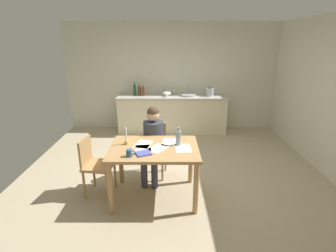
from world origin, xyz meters
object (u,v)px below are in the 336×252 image
object	(u,v)px
bottle_oil	(134,90)
wine_glass_near_sink	(174,90)
person_seated	(152,139)
wine_bottle_on_table	(178,138)
bottle_wine_red	(143,91)
stovetop_kettle	(209,92)
wine_glass_back_left	(165,90)
chair_side_empty	(94,164)
chair_at_table	(154,147)
mixing_bowl	(166,93)
coffee_mug	(129,153)
candlestick	(126,140)
bottle_vinegar	(139,91)
dining_table	(154,155)
book_magazine	(143,153)
wine_glass_by_kettle	(170,90)
sink_unit	(188,95)
teacup_on_counter	(166,95)

from	to	relation	value
bottle_oil	wine_glass_near_sink	bearing A→B (deg)	4.82
person_seated	wine_bottle_on_table	size ratio (longest dim) A/B	4.62
person_seated	bottle_wine_red	xyz separation A→B (m)	(-0.35, 2.32, 0.33)
wine_bottle_on_table	stovetop_kettle	xyz separation A→B (m)	(0.86, 2.76, 0.11)
wine_glass_back_left	chair_side_empty	bearing A→B (deg)	-109.22
chair_at_table	mixing_bowl	bearing A→B (deg)	84.92
coffee_mug	bottle_oil	world-z (taller)	bottle_oil
candlestick	wine_bottle_on_table	distance (m)	0.73
wine_bottle_on_table	bottle_vinegar	xyz separation A→B (m)	(-0.83, 2.82, 0.12)
coffee_mug	bottle_vinegar	bearing A→B (deg)	93.55
dining_table	bottle_vinegar	xyz separation A→B (m)	(-0.50, 2.90, 0.35)
chair_at_table	wine_glass_near_sink	world-z (taller)	wine_glass_near_sink
book_magazine	wine_glass_by_kettle	xyz separation A→B (m)	(0.37, 3.21, 0.22)
candlestick	person_seated	bearing A→B (deg)	51.84
chair_at_table	book_magazine	distance (m)	0.97
coffee_mug	bottle_wine_red	distance (m)	3.17
bottle_wine_red	stovetop_kettle	xyz separation A→B (m)	(1.60, -0.03, -0.01)
chair_at_table	sink_unit	distance (m)	2.31
bottle_vinegar	wine_glass_by_kettle	bearing A→B (deg)	6.97
stovetop_kettle	teacup_on_counter	bearing A→B (deg)	-171.79
candlestick	wine_glass_by_kettle	bearing A→B (deg)	77.42
book_magazine	bottle_vinegar	bearing A→B (deg)	71.92
stovetop_kettle	bottle_wine_red	bearing A→B (deg)	178.99
mixing_bowl	wine_glass_by_kettle	size ratio (longest dim) A/B	1.45
person_seated	wine_bottle_on_table	world-z (taller)	person_seated
chair_side_empty	coffee_mug	xyz separation A→B (m)	(0.57, -0.39, 0.34)
wine_glass_by_kettle	wine_glass_back_left	world-z (taller)	same
coffee_mug	bottle_vinegar	size ratio (longest dim) A/B	0.45
person_seated	wine_glass_near_sink	distance (m)	2.50
person_seated	book_magazine	bearing A→B (deg)	-95.56
mixing_bowl	teacup_on_counter	size ratio (longest dim) A/B	1.99
wine_bottle_on_table	mixing_bowl	bearing A→B (deg)	93.53
dining_table	wine_glass_back_left	bearing A→B (deg)	87.30
chair_side_empty	candlestick	bearing A→B (deg)	2.04
chair_at_table	coffee_mug	xyz separation A→B (m)	(-0.26, -0.99, 0.34)
chair_side_empty	sink_unit	bearing A→B (deg)	60.66
bottle_vinegar	wine_glass_back_left	xyz separation A→B (m)	(0.64, 0.09, 0.00)
wine_glass_back_left	coffee_mug	bearing A→B (deg)	-97.59
dining_table	wine_glass_by_kettle	size ratio (longest dim) A/B	7.91
mixing_bowl	dining_table	bearing A→B (deg)	-93.18
wine_bottle_on_table	sink_unit	bearing A→B (deg)	82.94
chair_at_table	wine_glass_back_left	world-z (taller)	wine_glass_back_left
coffee_mug	wine_glass_back_left	xyz separation A→B (m)	(0.44, 3.29, 0.18)
sink_unit	bottle_oil	world-z (taller)	bottle_oil
coffee_mug	wine_glass_by_kettle	world-z (taller)	wine_glass_by_kettle
sink_unit	bottle_wine_red	world-z (taller)	bottle_wine_red
chair_at_table	stovetop_kettle	xyz separation A→B (m)	(1.23, 2.15, 0.51)
chair_at_table	bottle_oil	distance (m)	2.36
chair_side_empty	person_seated	bearing A→B (deg)	29.07
chair_at_table	person_seated	distance (m)	0.24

